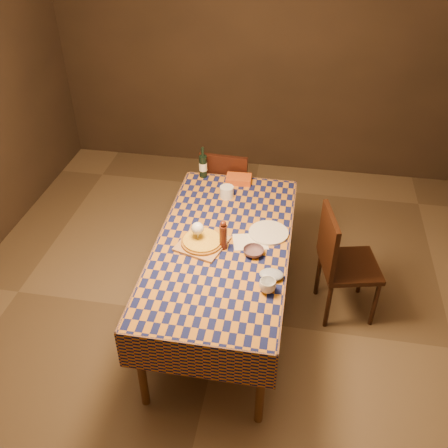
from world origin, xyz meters
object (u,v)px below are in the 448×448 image
(pizza, at_px, (202,241))
(dining_table, at_px, (223,251))
(cutting_board, at_px, (202,244))
(white_plate, at_px, (269,233))
(chair_right, at_px, (340,259))
(wine_bottle, at_px, (203,166))
(chair_far, at_px, (226,189))
(bowl, at_px, (254,252))

(pizza, bearing_deg, dining_table, 18.40)
(cutting_board, height_order, white_plate, cutting_board)
(cutting_board, height_order, chair_right, chair_right)
(wine_bottle, bearing_deg, chair_far, 52.65)
(cutting_board, distance_m, bowl, 0.37)
(dining_table, distance_m, bowl, 0.26)
(cutting_board, xyz_separation_m, bowl, (0.37, -0.04, 0.01))
(wine_bottle, distance_m, chair_right, 1.36)
(cutting_board, xyz_separation_m, white_plate, (0.44, 0.21, -0.00))
(wine_bottle, xyz_separation_m, white_plate, (0.63, -0.70, -0.09))
(pizza, distance_m, wine_bottle, 0.93)
(wine_bottle, height_order, chair_right, wine_bottle)
(cutting_board, xyz_separation_m, wine_bottle, (-0.18, 0.91, 0.09))
(wine_bottle, distance_m, white_plate, 0.95)
(pizza, distance_m, white_plate, 0.49)
(dining_table, relative_size, wine_bottle, 6.77)
(cutting_board, bearing_deg, white_plate, 25.11)
(white_plate, relative_size, chair_right, 0.31)
(bowl, bearing_deg, white_plate, 72.46)
(dining_table, distance_m, chair_far, 1.10)
(bowl, height_order, wine_bottle, wine_bottle)
(cutting_board, relative_size, wine_bottle, 1.13)
(bowl, xyz_separation_m, chair_right, (0.62, 0.35, -0.27))
(bowl, height_order, chair_far, chair_far)
(white_plate, height_order, chair_far, chair_far)
(dining_table, relative_size, white_plate, 6.44)
(bowl, bearing_deg, dining_table, 159.31)
(pizza, distance_m, chair_far, 1.16)
(wine_bottle, bearing_deg, pizza, -78.70)
(bowl, bearing_deg, cutting_board, 173.71)
(dining_table, relative_size, chair_right, 1.98)
(cutting_board, distance_m, pizza, 0.02)
(pizza, height_order, chair_far, chair_far)
(bowl, xyz_separation_m, chair_far, (-0.39, 1.16, -0.27))
(white_plate, bearing_deg, wine_bottle, 131.72)
(pizza, bearing_deg, white_plate, 25.11)
(chair_far, height_order, chair_right, same)
(chair_right, bearing_deg, pizza, -162.69)
(pizza, bearing_deg, chair_far, 91.08)
(bowl, height_order, chair_right, chair_right)
(dining_table, distance_m, wine_bottle, 0.94)
(chair_far, relative_size, chair_right, 1.00)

